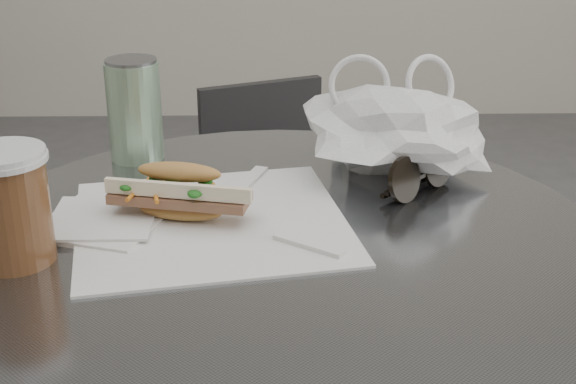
{
  "coord_description": "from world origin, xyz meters",
  "views": [
    {
      "loc": [
        -0.01,
        -0.62,
        1.14
      ],
      "look_at": [
        0.01,
        0.21,
        0.79
      ],
      "focal_mm": 50.0,
      "sensor_mm": 36.0,
      "label": 1
    }
  ],
  "objects_px": {
    "banh_mi": "(180,193)",
    "drink_can": "(134,110)",
    "iced_coffee": "(9,204)",
    "chair_far": "(285,261)",
    "sunglasses": "(419,176)"
  },
  "relations": [
    {
      "from": "banh_mi",
      "to": "drink_can",
      "type": "distance_m",
      "value": 0.23
    },
    {
      "from": "iced_coffee",
      "to": "chair_far",
      "type": "bearing_deg",
      "value": 69.61
    },
    {
      "from": "chair_far",
      "to": "banh_mi",
      "type": "bearing_deg",
      "value": 57.07
    },
    {
      "from": "sunglasses",
      "to": "drink_can",
      "type": "relative_size",
      "value": 0.77
    },
    {
      "from": "drink_can",
      "to": "iced_coffee",
      "type": "bearing_deg",
      "value": -104.99
    },
    {
      "from": "banh_mi",
      "to": "sunglasses",
      "type": "distance_m",
      "value": 0.31
    },
    {
      "from": "banh_mi",
      "to": "sunglasses",
      "type": "relative_size",
      "value": 1.95
    },
    {
      "from": "banh_mi",
      "to": "iced_coffee",
      "type": "bearing_deg",
      "value": -137.54
    },
    {
      "from": "banh_mi",
      "to": "iced_coffee",
      "type": "distance_m",
      "value": 0.2
    },
    {
      "from": "chair_far",
      "to": "iced_coffee",
      "type": "relative_size",
      "value": 2.54
    },
    {
      "from": "chair_far",
      "to": "drink_can",
      "type": "bearing_deg",
      "value": 44.14
    },
    {
      "from": "chair_far",
      "to": "banh_mi",
      "type": "xyz_separation_m",
      "value": [
        -0.13,
        -0.71,
        0.47
      ]
    },
    {
      "from": "chair_far",
      "to": "banh_mi",
      "type": "height_order",
      "value": "banh_mi"
    },
    {
      "from": "chair_far",
      "to": "iced_coffee",
      "type": "distance_m",
      "value": 1.0
    },
    {
      "from": "sunglasses",
      "to": "banh_mi",
      "type": "bearing_deg",
      "value": 149.67
    }
  ]
}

